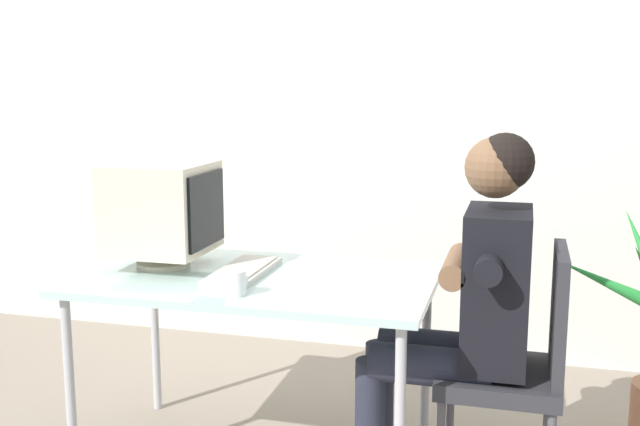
# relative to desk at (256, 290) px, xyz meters

# --- Properties ---
(wall_back) EXTENTS (8.00, 0.10, 3.00)m
(wall_back) POSITION_rel_desk_xyz_m (0.30, 1.40, 0.82)
(wall_back) COLOR silver
(wall_back) RESTS_ON ground_plane
(desk) EXTENTS (1.32, 0.78, 0.74)m
(desk) POSITION_rel_desk_xyz_m (0.00, 0.00, 0.00)
(desk) COLOR #B7B7BC
(desk) RESTS_ON ground_plane
(crt_monitor) EXTENTS (0.38, 0.37, 0.41)m
(crt_monitor) POSITION_rel_desk_xyz_m (-0.40, 0.04, 0.29)
(crt_monitor) COLOR beige
(crt_monitor) RESTS_ON desk
(keyboard) EXTENTS (0.17, 0.44, 0.03)m
(keyboard) POSITION_rel_desk_xyz_m (-0.05, -0.00, 0.07)
(keyboard) COLOR silver
(keyboard) RESTS_ON desk
(office_chair) EXTENTS (0.42, 0.42, 0.90)m
(office_chair) POSITION_rel_desk_xyz_m (0.96, 0.04, -0.19)
(office_chair) COLOR #4C4C51
(office_chair) RESTS_ON ground_plane
(person_seated) EXTENTS (0.72, 0.56, 1.29)m
(person_seated) POSITION_rel_desk_xyz_m (0.77, 0.04, 0.02)
(person_seated) COLOR black
(person_seated) RESTS_ON ground_plane
(desk_mug) EXTENTS (0.07, 0.08, 0.09)m
(desk_mug) POSITION_rel_desk_xyz_m (0.02, -0.26, 0.10)
(desk_mug) COLOR white
(desk_mug) RESTS_ON desk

